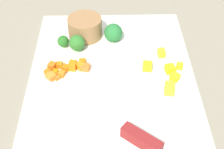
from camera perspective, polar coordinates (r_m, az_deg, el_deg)
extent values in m
plane|color=gray|center=(0.68, 0.00, -1.35)|extent=(4.00, 4.00, 0.00)
cube|color=white|center=(0.67, 0.00, -0.99)|extent=(0.47, 0.34, 0.01)
cylinder|color=#996C42|center=(0.77, -4.73, 8.20)|extent=(0.08, 0.08, 0.05)
cube|color=silver|center=(0.64, -8.39, -3.69)|extent=(0.11, 0.13, 0.00)
cube|color=maroon|center=(0.56, 5.15, -11.21)|extent=(0.06, 0.07, 0.02)
cube|color=orange|center=(0.68, -9.61, -0.42)|extent=(0.02, 0.02, 0.01)
cube|color=orange|center=(0.69, -9.83, 0.42)|extent=(0.01, 0.01, 0.01)
cube|color=orange|center=(0.69, -8.08, 1.14)|extent=(0.02, 0.02, 0.01)
cube|color=orange|center=(0.70, -5.16, 2.25)|extent=(0.01, 0.02, 0.01)
cube|color=orange|center=(0.69, -4.66, 1.25)|extent=(0.02, 0.02, 0.01)
cube|color=orange|center=(0.70, -9.11, 1.64)|extent=(0.01, 0.01, 0.01)
cube|color=orange|center=(0.69, -5.59, 1.51)|extent=(0.02, 0.02, 0.01)
cube|color=orange|center=(0.69, -11.16, 0.44)|extent=(0.02, 0.02, 0.01)
cube|color=orange|center=(0.70, -10.38, 1.44)|extent=(0.02, 0.02, 0.01)
cube|color=orange|center=(0.68, -8.77, 0.09)|extent=(0.02, 0.02, 0.01)
cube|color=orange|center=(0.69, -6.88, 1.55)|extent=(0.02, 0.02, 0.02)
cube|color=orange|center=(0.68, -10.57, -0.32)|extent=(0.02, 0.02, 0.01)
cube|color=yellow|center=(0.69, 10.07, 0.98)|extent=(0.02, 0.02, 0.01)
cube|color=yellow|center=(0.69, 6.17, 1.43)|extent=(0.02, 0.02, 0.02)
cube|color=yellow|center=(0.73, 8.61, 3.75)|extent=(0.02, 0.02, 0.02)
cube|color=yellow|center=(0.70, 11.69, 1.45)|extent=(0.01, 0.02, 0.01)
cube|color=yellow|center=(0.64, 9.98, -2.41)|extent=(0.02, 0.02, 0.02)
cube|color=yellow|center=(0.67, 10.89, -0.43)|extent=(0.02, 0.02, 0.01)
cylinder|color=#8DBA6C|center=(0.77, 0.22, 6.31)|extent=(0.01, 0.01, 0.01)
sphere|color=#287435|center=(0.76, 0.23, 7.30)|extent=(0.04, 0.04, 0.04)
cylinder|color=#84C460|center=(0.74, -6.02, 4.58)|extent=(0.01, 0.01, 0.01)
sphere|color=#307329|center=(0.73, -6.11, 5.51)|extent=(0.04, 0.04, 0.04)
cylinder|color=#8DB06C|center=(0.75, -8.42, 5.08)|extent=(0.01, 0.01, 0.01)
sphere|color=#276923|center=(0.75, -8.50, 5.76)|extent=(0.03, 0.03, 0.03)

